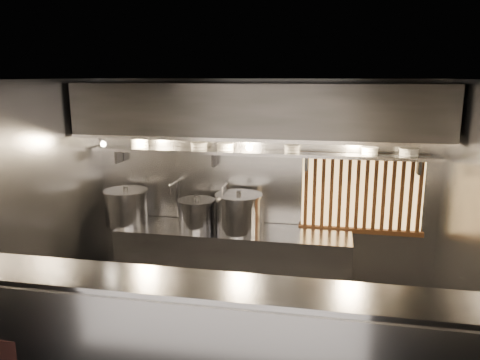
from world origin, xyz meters
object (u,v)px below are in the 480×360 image
(heat_lamp, at_px, (102,139))
(stock_pot_right, at_px, (197,214))
(stock_pot_left, at_px, (126,207))
(stock_pot_mid, at_px, (239,213))
(pendant_bulb, at_px, (249,148))

(heat_lamp, height_order, stock_pot_right, heat_lamp)
(heat_lamp, distance_m, stock_pot_left, 0.99)
(stock_pot_right, bearing_deg, stock_pot_mid, -2.30)
(stock_pot_mid, bearing_deg, heat_lamp, -171.48)
(heat_lamp, relative_size, pendant_bulb, 1.87)
(heat_lamp, height_order, stock_pot_mid, heat_lamp)
(stock_pot_mid, bearing_deg, stock_pot_right, 177.70)
(stock_pot_left, height_order, stock_pot_mid, stock_pot_mid)
(pendant_bulb, xyz_separation_m, stock_pot_right, (-0.67, -0.08, -0.87))
(heat_lamp, bearing_deg, pendant_bulb, 11.00)
(stock_pot_right, bearing_deg, stock_pot_left, 179.85)
(stock_pot_left, relative_size, stock_pot_mid, 0.89)
(stock_pot_left, bearing_deg, pendant_bulb, 2.52)
(pendant_bulb, bearing_deg, heat_lamp, -169.00)
(stock_pot_left, bearing_deg, heat_lamp, -118.12)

